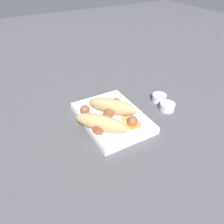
% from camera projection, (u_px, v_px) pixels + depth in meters
% --- Properties ---
extents(ground_plane, '(3.00, 3.00, 0.00)m').
position_uv_depth(ground_plane, '(112.00, 120.00, 0.66)').
color(ground_plane, '#4C4C51').
extents(food_tray, '(0.23, 0.17, 0.02)m').
position_uv_depth(food_tray, '(112.00, 118.00, 0.65)').
color(food_tray, white).
rests_on(food_tray, ground_plane).
extents(bread_roll, '(0.20, 0.19, 0.05)m').
position_uv_depth(bread_roll, '(107.00, 114.00, 0.61)').
color(bread_roll, tan).
rests_on(bread_roll, food_tray).
extents(sausage, '(0.14, 0.13, 0.03)m').
position_uv_depth(sausage, '(108.00, 115.00, 0.62)').
color(sausage, brown).
rests_on(sausage, food_tray).
extents(pickled_veggies, '(0.07, 0.07, 0.00)m').
position_uv_depth(pickled_veggies, '(132.00, 123.00, 0.61)').
color(pickled_veggies, orange).
rests_on(pickled_veggies, food_tray).
extents(condiment_cup_near, '(0.05, 0.05, 0.02)m').
position_uv_depth(condiment_cup_near, '(167.00, 107.00, 0.70)').
color(condiment_cup_near, silver).
rests_on(condiment_cup_near, ground_plane).
extents(condiment_cup_far, '(0.05, 0.05, 0.02)m').
position_uv_depth(condiment_cup_far, '(159.00, 98.00, 0.74)').
color(condiment_cup_far, silver).
rests_on(condiment_cup_far, ground_plane).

